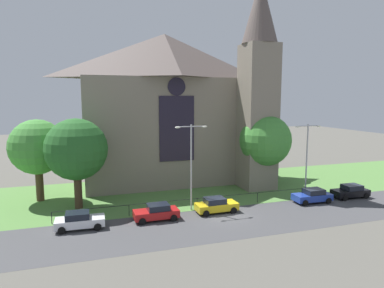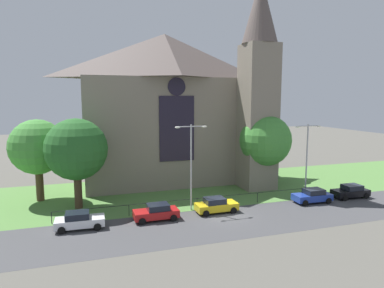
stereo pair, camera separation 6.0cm
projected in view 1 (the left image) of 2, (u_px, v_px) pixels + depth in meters
ground at (193, 189)px, 43.13m from camera, size 160.00×160.00×0.00m
road_asphalt at (233, 221)px, 31.82m from camera, size 120.00×8.00×0.01m
grass_verge at (198, 193)px, 41.25m from camera, size 120.00×20.00×0.01m
church_building at (172, 107)px, 46.76m from camera, size 23.20×16.20×26.00m
iron_railing at (197, 200)px, 35.31m from camera, size 28.15×0.07×1.13m
tree_left_far at (37, 147)px, 37.49m from camera, size 6.08×6.08×9.13m
tree_right_far at (273, 147)px, 48.33m from camera, size 4.42×4.42×6.80m
tree_right_near at (265, 141)px, 42.49m from camera, size 6.46×6.46×9.42m
tree_left_near at (76, 150)px, 34.90m from camera, size 6.36×6.36×9.40m
streetlamp_near at (191, 157)px, 34.40m from camera, size 3.37×0.26×8.81m
streetlamp_far at (307, 152)px, 38.64m from camera, size 3.37×0.26×8.53m
parked_car_white at (79, 220)px, 29.94m from camera, size 4.26×2.13×1.51m
parked_car_red at (157, 212)px, 32.14m from camera, size 4.21×2.05×1.51m
parked_car_yellow at (216, 205)px, 34.25m from camera, size 4.23×2.08×1.51m
parked_car_blue at (312, 196)px, 37.54m from camera, size 4.25×2.12×1.51m
parked_car_black at (351, 191)px, 39.33m from camera, size 4.24×2.09×1.51m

